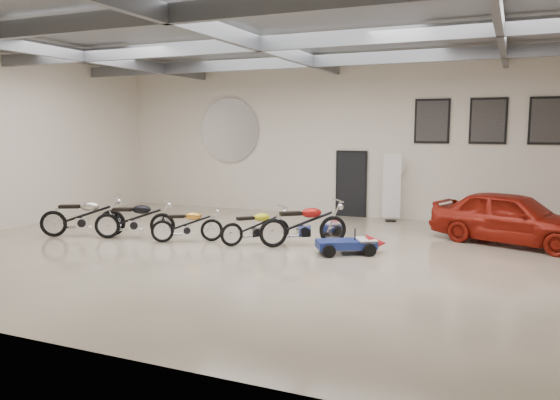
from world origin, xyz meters
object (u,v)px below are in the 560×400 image
at_px(motorcycle_silver, 83,215).
at_px(motorcycle_gold, 187,224).
at_px(motorcycle_yellow, 256,226).
at_px(motorcycle_black, 135,218).
at_px(banner_stand, 392,189).
at_px(go_kart, 352,241).
at_px(vintage_car, 512,218).
at_px(motorcycle_red, 304,223).

bearing_deg(motorcycle_silver, motorcycle_gold, -18.50).
height_order(motorcycle_silver, motorcycle_gold, motorcycle_silver).
bearing_deg(motorcycle_yellow, motorcycle_black, 143.08).
relative_size(banner_stand, go_kart, 1.21).
bearing_deg(vintage_car, motorcycle_black, 128.46).
relative_size(motorcycle_silver, motorcycle_black, 1.06).
bearing_deg(motorcycle_red, motorcycle_yellow, 156.13).
bearing_deg(motorcycle_yellow, motorcycle_gold, 147.10).
height_order(motorcycle_gold, motorcycle_yellow, motorcycle_yellow).
relative_size(banner_stand, motorcycle_yellow, 1.12).
relative_size(motorcycle_black, motorcycle_red, 0.94).
distance_m(motorcycle_black, motorcycle_red, 4.51).
distance_m(motorcycle_yellow, go_kart, 2.52).
bearing_deg(motorcycle_red, motorcycle_gold, 156.22).
bearing_deg(motorcycle_black, vintage_car, -5.98).
distance_m(banner_stand, go_kart, 4.78).
relative_size(motorcycle_red, vintage_car, 0.56).
xyz_separation_m(motorcycle_silver, motorcycle_yellow, (4.69, 0.96, -0.10)).
xyz_separation_m(motorcycle_silver, motorcycle_red, (5.86, 1.26, 0.00)).
xyz_separation_m(banner_stand, motorcycle_black, (-5.67, -5.28, -0.47)).
height_order(banner_stand, motorcycle_black, banner_stand).
bearing_deg(vintage_car, motorcycle_gold, 130.89).
height_order(motorcycle_silver, vintage_car, vintage_car).
bearing_deg(motorcycle_black, motorcycle_gold, -19.15).
height_order(motorcycle_gold, go_kart, motorcycle_gold).
distance_m(motorcycle_gold, go_kart, 4.26).
bearing_deg(banner_stand, motorcycle_gold, -142.84).
bearing_deg(motorcycle_gold, banner_stand, 20.27).
distance_m(banner_stand, motorcycle_yellow, 5.29).
height_order(motorcycle_yellow, motorcycle_red, motorcycle_red).
bearing_deg(motorcycle_yellow, motorcycle_red, -33.06).
bearing_deg(motorcycle_gold, vintage_car, -9.21).
relative_size(motorcycle_silver, motorcycle_red, 1.00).
bearing_deg(motorcycle_silver, motorcycle_red, -16.08).
xyz_separation_m(motorcycle_silver, go_kart, (7.20, 0.90, -0.27)).
bearing_deg(motorcycle_silver, go_kart, -21.08).
bearing_deg(motorcycle_black, motorcycle_yellow, -14.45).
bearing_deg(motorcycle_silver, motorcycle_black, -14.60).
relative_size(motorcycle_yellow, go_kart, 1.08).
bearing_deg(vintage_car, banner_stand, 77.99).
height_order(motorcycle_red, go_kart, motorcycle_red).
bearing_deg(banner_stand, motorcycle_black, -150.87).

